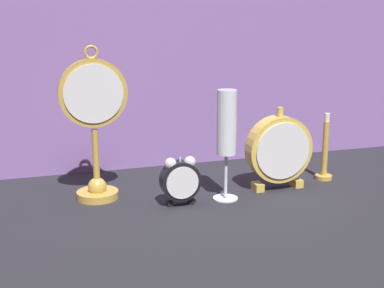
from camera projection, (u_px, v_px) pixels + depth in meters
The scene contains 7 objects.
ground_plane at pixel (204, 206), 1.12m from camera, with size 4.00×4.00×0.00m, color #232328.
fabric_backdrop_drape at pixel (162, 37), 1.34m from camera, with size 1.59×0.01×0.67m, color #8460A8.
pocket_watch_on_stand at pixel (95, 126), 1.12m from camera, with size 0.14×0.09×0.33m.
alarm_clock_twin_bell at pixel (180, 179), 1.11m from camera, with size 0.08×0.03×0.10m.
mantel_clock_silver at pixel (279, 150), 1.20m from camera, with size 0.15×0.04×0.19m.
champagne_flute at pixel (226, 130), 1.12m from camera, with size 0.05×0.05×0.24m.
brass_candlestick at pixel (325, 157), 1.28m from camera, with size 0.04×0.04×0.16m.
Camera 1 is at (-0.34, -0.99, 0.39)m, focal length 50.00 mm.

